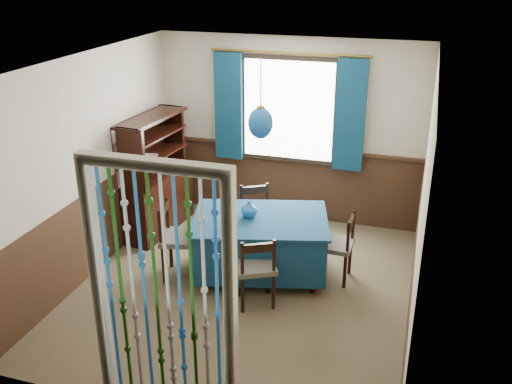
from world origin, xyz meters
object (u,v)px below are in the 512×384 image
(chair_left, at_px, (178,238))
(sideboard, at_px, (156,191))
(vase_table, at_px, (249,209))
(chair_far, at_px, (257,217))
(pendant_lamp, at_px, (261,123))
(dining_table, at_px, (260,242))
(bowl_shelf, at_px, (150,157))
(vase_sideboard, at_px, (167,162))
(chair_right, at_px, (338,245))
(chair_near, at_px, (256,268))

(chair_left, height_order, sideboard, sideboard)
(vase_table, bearing_deg, chair_far, 98.09)
(chair_far, height_order, pendant_lamp, pendant_lamp)
(dining_table, xyz_separation_m, bowl_shelf, (-1.60, 0.54, 0.68))
(chair_left, distance_m, bowl_shelf, 1.26)
(sideboard, relative_size, vase_sideboard, 8.72)
(chair_right, distance_m, vase_table, 1.07)
(bowl_shelf, bearing_deg, dining_table, -18.45)
(chair_right, height_order, vase_sideboard, vase_sideboard)
(dining_table, height_order, vase_table, vase_table)
(chair_right, distance_m, pendant_lamp, 1.64)
(chair_near, xyz_separation_m, pendant_lamp, (-0.13, 0.60, 1.39))
(chair_far, bearing_deg, chair_near, 75.78)
(sideboard, bearing_deg, vase_table, -19.92)
(dining_table, distance_m, chair_left, 0.93)
(dining_table, relative_size, bowl_shelf, 8.13)
(chair_far, distance_m, vase_sideboard, 1.51)
(vase_table, bearing_deg, pendant_lamp, -2.42)
(sideboard, relative_size, bowl_shelf, 7.45)
(chair_left, distance_m, pendant_lamp, 1.64)
(chair_left, relative_size, chair_right, 1.11)
(sideboard, bearing_deg, chair_near, -31.04)
(chair_right, relative_size, sideboard, 0.52)
(chair_far, bearing_deg, vase_sideboard, -47.03)
(chair_right, bearing_deg, bowl_shelf, 83.06)
(dining_table, distance_m, pendant_lamp, 1.40)
(dining_table, distance_m, vase_table, 0.41)
(chair_near, xyz_separation_m, sideboard, (-1.79, 1.34, 0.12))
(dining_table, height_order, chair_near, chair_near)
(chair_left, relative_size, sideboard, 0.57)
(chair_far, height_order, vase_sideboard, vase_sideboard)
(dining_table, relative_size, vase_sideboard, 9.51)
(sideboard, distance_m, pendant_lamp, 2.22)
(dining_table, xyz_separation_m, pendant_lamp, (-0.00, -0.00, 1.40))
(chair_left, height_order, bowl_shelf, bowl_shelf)
(chair_near, height_order, vase_table, vase_table)
(chair_right, bearing_deg, chair_near, 137.75)
(chair_right, distance_m, sideboard, 2.59)
(sideboard, xyz_separation_m, bowl_shelf, (0.06, -0.20, 0.55))
(chair_near, distance_m, chair_far, 1.23)
(chair_near, bearing_deg, chair_left, 135.90)
(bowl_shelf, bearing_deg, sideboard, 106.26)
(sideboard, bearing_deg, chair_right, -7.27)
(dining_table, relative_size, sideboard, 1.09)
(chair_left, relative_size, pendant_lamp, 1.07)
(dining_table, bearing_deg, chair_right, -4.24)
(pendant_lamp, height_order, vase_sideboard, pendant_lamp)
(chair_left, height_order, pendant_lamp, pendant_lamp)
(chair_near, xyz_separation_m, chair_right, (0.73, 0.76, -0.00))
(chair_far, distance_m, chair_right, 1.16)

